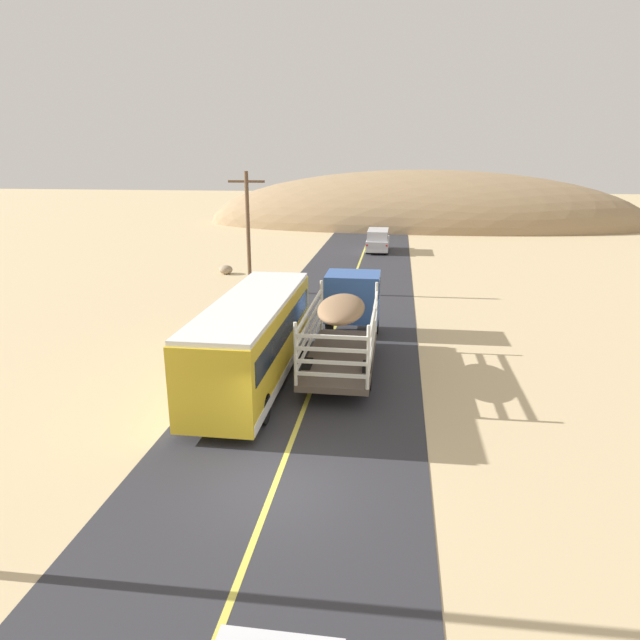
{
  "coord_description": "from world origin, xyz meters",
  "views": [
    {
      "loc": [
        2.9,
        -12.3,
        8.23
      ],
      "look_at": [
        0.0,
        8.54,
        1.98
      ],
      "focal_mm": 31.28,
      "sensor_mm": 36.0,
      "label": 1
    }
  ],
  "objects_px": {
    "boulder_near_shoulder": "(226,270)",
    "car_far": "(378,239)",
    "livestock_truck": "(349,309)",
    "bus": "(253,338)",
    "power_pole_mid": "(248,229)"
  },
  "relations": [
    {
      "from": "livestock_truck",
      "to": "boulder_near_shoulder",
      "type": "distance_m",
      "value": 17.99
    },
    {
      "from": "livestock_truck",
      "to": "bus",
      "type": "relative_size",
      "value": 0.97
    },
    {
      "from": "bus",
      "to": "boulder_near_shoulder",
      "type": "bearing_deg",
      "value": 110.15
    },
    {
      "from": "power_pole_mid",
      "to": "boulder_near_shoulder",
      "type": "relative_size",
      "value": 7.56
    },
    {
      "from": "car_far",
      "to": "boulder_near_shoulder",
      "type": "xyz_separation_m",
      "value": [
        -10.44,
        -11.21,
        -0.77
      ]
    },
    {
      "from": "boulder_near_shoulder",
      "to": "car_far",
      "type": "bearing_deg",
      "value": 47.02
    },
    {
      "from": "livestock_truck",
      "to": "power_pole_mid",
      "type": "bearing_deg",
      "value": 125.99
    },
    {
      "from": "livestock_truck",
      "to": "boulder_near_shoulder",
      "type": "xyz_separation_m",
      "value": [
        -10.16,
        14.78,
        -1.48
      ]
    },
    {
      "from": "bus",
      "to": "boulder_near_shoulder",
      "type": "distance_m",
      "value": 20.47
    },
    {
      "from": "livestock_truck",
      "to": "power_pole_mid",
      "type": "relative_size",
      "value": 1.33
    },
    {
      "from": "livestock_truck",
      "to": "car_far",
      "type": "xyz_separation_m",
      "value": [
        0.28,
        25.98,
        -0.7
      ]
    },
    {
      "from": "bus",
      "to": "car_far",
      "type": "distance_m",
      "value": 30.58
    },
    {
      "from": "power_pole_mid",
      "to": "livestock_truck",
      "type": "bearing_deg",
      "value": -54.01
    },
    {
      "from": "car_far",
      "to": "power_pole_mid",
      "type": "height_order",
      "value": "power_pole_mid"
    },
    {
      "from": "bus",
      "to": "car_far",
      "type": "height_order",
      "value": "bus"
    }
  ]
}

